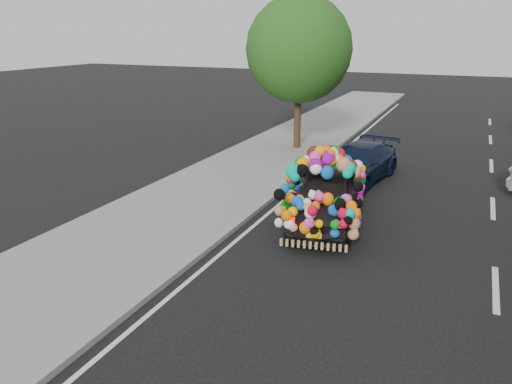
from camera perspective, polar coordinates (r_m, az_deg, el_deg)
ground at (r=11.18m, az=6.95°, el=-7.32°), size 100.00×100.00×0.00m
sidewalk at (r=12.93m, az=-11.60°, el=-3.68°), size 4.00×60.00×0.12m
kerb at (r=11.96m, az=-3.90°, el=-5.13°), size 0.15×60.00×0.13m
lane_markings at (r=10.85m, az=25.71°, el=-9.92°), size 6.00×50.00×0.01m
tree_near_sidewalk at (r=20.33m, az=4.96°, el=15.91°), size 4.20×4.20×6.13m
plush_art_car at (r=12.72m, az=7.93°, el=0.73°), size 2.63×4.43×2.00m
navy_sedan at (r=16.69m, az=11.60°, el=3.23°), size 2.32×4.33×1.19m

